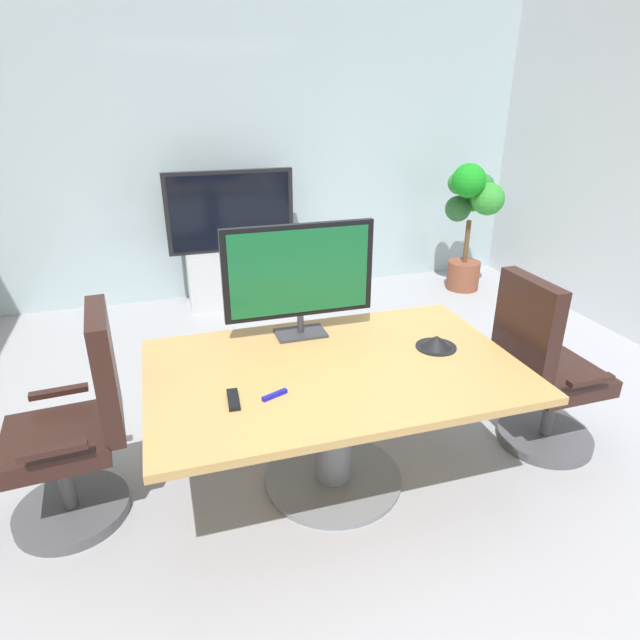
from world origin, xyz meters
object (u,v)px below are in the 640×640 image
(office_chair_left, at_px, (78,437))
(remote_control, at_px, (233,400))
(potted_plant, at_px, (471,212))
(tv_monitor, at_px, (299,274))
(conference_phone, at_px, (436,342))
(conference_table, at_px, (334,397))
(wall_display_unit, at_px, (233,261))
(office_chair_right, at_px, (542,379))

(office_chair_left, xyz_separation_m, remote_control, (0.72, -0.32, 0.27))
(office_chair_left, bearing_deg, potted_plant, 119.10)
(tv_monitor, height_order, conference_phone, tv_monitor)
(tv_monitor, xyz_separation_m, conference_phone, (0.66, -0.38, -0.33))
(office_chair_left, relative_size, conference_phone, 4.95)
(conference_table, xyz_separation_m, wall_display_unit, (-0.10, 2.82, -0.10))
(potted_plant, bearing_deg, office_chair_left, -146.54)
(potted_plant, bearing_deg, conference_phone, -124.65)
(potted_plant, distance_m, conference_phone, 2.98)
(conference_table, relative_size, office_chair_left, 1.71)
(tv_monitor, relative_size, potted_plant, 0.63)
(office_chair_right, xyz_separation_m, wall_display_unit, (-1.37, 2.86, -0.01))
(conference_table, bearing_deg, office_chair_right, -2.02)
(tv_monitor, height_order, remote_control, tv_monitor)
(office_chair_right, height_order, conference_phone, office_chair_right)
(office_chair_left, bearing_deg, conference_phone, 82.41)
(office_chair_left, xyz_separation_m, office_chair_right, (2.53, -0.19, 0.00))
(office_chair_left, xyz_separation_m, conference_phone, (1.86, -0.10, 0.30))
(conference_table, height_order, tv_monitor, tv_monitor)
(office_chair_left, xyz_separation_m, potted_plant, (3.55, 2.34, 0.39))
(wall_display_unit, bearing_deg, remote_control, -98.29)
(conference_phone, bearing_deg, potted_plant, 55.35)
(office_chair_left, bearing_deg, wall_display_unit, 152.17)
(office_chair_left, distance_m, office_chair_right, 2.53)
(conference_table, height_order, potted_plant, potted_plant)
(remote_control, bearing_deg, potted_plant, 47.50)
(office_chair_right, relative_size, wall_display_unit, 0.83)
(office_chair_right, bearing_deg, remote_control, 93.46)
(conference_phone, distance_m, remote_control, 1.15)
(wall_display_unit, relative_size, conference_phone, 5.95)
(office_chair_right, relative_size, remote_control, 6.41)
(tv_monitor, relative_size, wall_display_unit, 0.64)
(office_chair_right, xyz_separation_m, conference_phone, (-0.67, 0.08, 0.30))
(potted_plant, bearing_deg, office_chair_right, -111.99)
(conference_phone, height_order, remote_control, conference_phone)
(office_chair_left, bearing_deg, office_chair_right, 81.38)
(wall_display_unit, xyz_separation_m, potted_plant, (2.39, -0.33, 0.40))
(tv_monitor, bearing_deg, potted_plant, 41.31)
(tv_monitor, xyz_separation_m, wall_display_unit, (-0.04, 2.39, -0.64))
(conference_table, height_order, office_chair_right, office_chair_right)
(tv_monitor, height_order, wall_display_unit, tv_monitor)
(potted_plant, distance_m, remote_control, 3.89)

